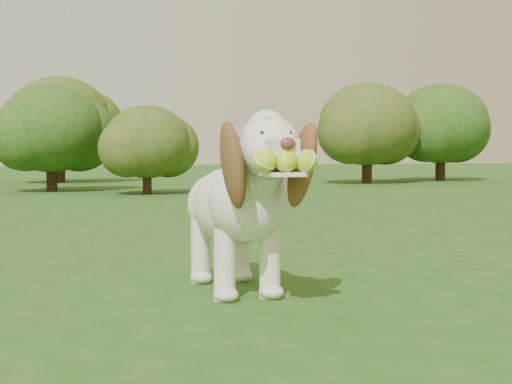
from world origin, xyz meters
name	(u,v)px	position (x,y,z in m)	size (l,w,h in m)	color
ground	(327,304)	(0.00, 0.00, 0.00)	(80.00, 80.00, 0.00)	#204814
dog	(239,199)	(-0.26, 0.34, 0.42)	(0.42, 1.20, 0.78)	silver
shrub_f	(367,124)	(6.25, 10.80, 1.26)	(2.07, 2.07, 2.14)	#382314
shrub_h	(441,124)	(8.64, 11.58, 1.34)	(2.20, 2.20, 2.27)	#382314
shrub_i	(59,120)	(0.14, 13.47, 1.36)	(2.23, 2.23, 2.32)	#382314
shrub_c	(147,142)	(0.98, 8.28, 0.81)	(1.33, 1.33, 1.38)	#382314
shrub_b	(51,129)	(-0.33, 9.64, 1.04)	(1.71, 1.71, 1.77)	#382314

